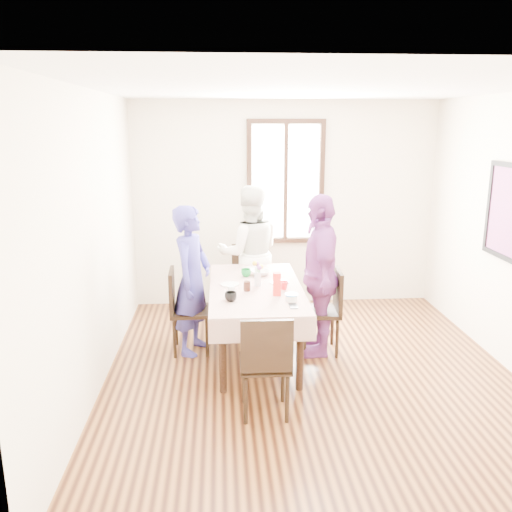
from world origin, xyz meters
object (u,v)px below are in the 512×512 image
at_px(dining_table, 256,322).
at_px(chair_near, 265,363).
at_px(chair_right, 320,311).
at_px(chair_far, 249,282).
at_px(person_left, 191,280).
at_px(person_far, 249,253).
at_px(person_right, 319,275).
at_px(chair_left, 191,311).

bearing_deg(dining_table, chair_near, -90.00).
distance_m(chair_right, chair_far, 1.31).
bearing_deg(chair_near, person_left, 117.59).
distance_m(chair_near, person_far, 2.34).
distance_m(chair_near, person_right, 1.45).
bearing_deg(person_far, chair_right, 117.27).
xyz_separation_m(dining_table, person_left, (-0.67, 0.16, 0.42)).
height_order(chair_left, person_far, person_far).
bearing_deg(person_far, dining_table, 85.05).
height_order(chair_left, chair_far, same).
bearing_deg(chair_far, chair_near, 88.72).
distance_m(dining_table, person_left, 0.81).
bearing_deg(person_left, chair_left, 109.56).
bearing_deg(chair_left, person_left, 88.40).
xyz_separation_m(chair_near, person_left, (-0.67, 1.32, 0.34)).
bearing_deg(chair_left, person_right, 83.94).
xyz_separation_m(person_left, person_far, (0.67, 0.98, 0.04)).
relative_size(chair_right, person_left, 0.57).
height_order(chair_far, person_far, person_far).
relative_size(dining_table, chair_left, 1.86).
bearing_deg(chair_right, dining_table, 97.72).
height_order(person_left, person_right, person_right).
xyz_separation_m(chair_right, chair_far, (-0.69, 1.11, 0.00)).
xyz_separation_m(dining_table, person_right, (0.67, 0.05, 0.48)).
height_order(person_left, person_far, person_far).
bearing_deg(chair_far, person_far, 88.72).
xyz_separation_m(chair_left, chair_right, (1.37, -0.11, 0.00)).
relative_size(chair_left, person_left, 0.57).
bearing_deg(chair_right, chair_near, 153.87).
height_order(chair_left, chair_right, same).
relative_size(dining_table, chair_near, 1.86).
bearing_deg(person_far, person_left, 50.85).
distance_m(dining_table, chair_right, 0.69).
height_order(chair_near, person_left, person_left).
relative_size(person_left, person_far, 0.95).
distance_m(chair_right, chair_near, 1.40).
distance_m(dining_table, chair_left, 0.71).
bearing_deg(dining_table, person_right, 4.52).
height_order(chair_far, person_right, person_right).
bearing_deg(chair_right, chair_far, 35.04).
bearing_deg(person_right, chair_left, -90.20).
distance_m(chair_far, person_far, 0.38).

